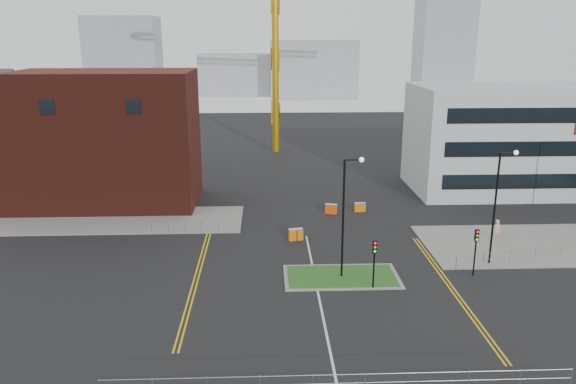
% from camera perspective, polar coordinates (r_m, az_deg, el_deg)
% --- Properties ---
extents(ground, '(200.00, 200.00, 0.00)m').
position_cam_1_polar(ground, '(35.38, 3.89, -14.04)').
color(ground, black).
rests_on(ground, ground).
extents(pavement_left, '(28.00, 8.00, 0.12)m').
position_cam_1_polar(pavement_left, '(57.74, -18.75, -2.76)').
color(pavement_left, slate).
rests_on(pavement_left, ground).
extents(pavement_right, '(24.00, 10.00, 0.12)m').
position_cam_1_polar(pavement_right, '(54.23, 26.07, -4.75)').
color(pavement_right, slate).
rests_on(pavement_right, ground).
extents(island_kerb, '(8.60, 4.60, 0.08)m').
position_cam_1_polar(island_kerb, '(42.67, 5.45, -8.56)').
color(island_kerb, slate).
rests_on(island_kerb, ground).
extents(grass_island, '(8.00, 4.00, 0.12)m').
position_cam_1_polar(grass_island, '(42.66, 5.45, -8.54)').
color(grass_island, '#214F1A').
rests_on(grass_island, ground).
extents(brick_building, '(24.20, 10.07, 14.24)m').
position_cam_1_polar(brick_building, '(62.57, -20.42, 4.90)').
color(brick_building, '#471811').
rests_on(brick_building, ground).
extents(office_block, '(25.00, 12.20, 12.00)m').
position_cam_1_polar(office_block, '(70.09, 22.78, 5.03)').
color(office_block, '#BABDBF').
rests_on(office_block, ground).
extents(streetlamp_island, '(1.46, 0.36, 9.18)m').
position_cam_1_polar(streetlamp_island, '(40.79, 5.95, -1.66)').
color(streetlamp_island, black).
rests_on(streetlamp_island, ground).
extents(streetlamp_right_near, '(1.46, 0.36, 9.18)m').
position_cam_1_polar(streetlamp_right_near, '(45.88, 20.60, -0.63)').
color(streetlamp_right_near, black).
rests_on(streetlamp_right_near, ground).
extents(traffic_light_island, '(0.28, 0.33, 3.65)m').
position_cam_1_polar(traffic_light_island, '(40.16, 8.77, -6.35)').
color(traffic_light_island, black).
rests_on(traffic_light_island, ground).
extents(traffic_light_right, '(0.28, 0.33, 3.65)m').
position_cam_1_polar(traffic_light_right, '(44.14, 18.57, -4.96)').
color(traffic_light_right, black).
rests_on(traffic_light_right, ground).
extents(railing_front, '(24.05, 0.05, 1.10)m').
position_cam_1_polar(railing_front, '(29.91, 5.20, -18.42)').
color(railing_front, gray).
rests_on(railing_front, ground).
extents(railing_left, '(6.05, 0.05, 1.10)m').
position_cam_1_polar(railing_left, '(51.88, -10.44, -3.43)').
color(railing_left, gray).
rests_on(railing_left, ground).
extents(railing_right, '(19.05, 5.05, 1.10)m').
position_cam_1_polar(railing_right, '(51.23, 25.97, -5.03)').
color(railing_right, gray).
rests_on(railing_right, ground).
extents(centre_line, '(0.15, 30.00, 0.01)m').
position_cam_1_polar(centre_line, '(37.11, 3.56, -12.50)').
color(centre_line, silver).
rests_on(centre_line, ground).
extents(yellow_left_a, '(0.12, 24.00, 0.01)m').
position_cam_1_polar(yellow_left_a, '(44.48, -9.22, -7.71)').
color(yellow_left_a, gold).
rests_on(yellow_left_a, ground).
extents(yellow_left_b, '(0.12, 24.00, 0.01)m').
position_cam_1_polar(yellow_left_b, '(44.44, -8.83, -7.71)').
color(yellow_left_b, gold).
rests_on(yellow_left_b, ground).
extents(yellow_right_a, '(0.12, 20.00, 0.01)m').
position_cam_1_polar(yellow_right_a, '(42.56, 16.01, -9.26)').
color(yellow_right_a, gold).
rests_on(yellow_right_a, ground).
extents(yellow_right_b, '(0.12, 20.00, 0.01)m').
position_cam_1_polar(yellow_right_b, '(42.65, 16.39, -9.23)').
color(yellow_right_b, gold).
rests_on(yellow_right_b, ground).
extents(skyline_a, '(18.00, 12.00, 22.00)m').
position_cam_1_polar(skyline_a, '(155.00, -16.31, 12.70)').
color(skyline_a, gray).
rests_on(skyline_a, ground).
extents(skyline_b, '(24.00, 12.00, 16.00)m').
position_cam_1_polar(skyline_b, '(161.37, 2.58, 12.32)').
color(skyline_b, gray).
rests_on(skyline_b, ground).
extents(skyline_c, '(14.00, 12.00, 28.00)m').
position_cam_1_polar(skyline_c, '(162.96, 15.50, 13.93)').
color(skyline_c, gray).
rests_on(skyline_c, ground).
extents(skyline_d, '(30.00, 12.00, 12.00)m').
position_cam_1_polar(skyline_d, '(170.96, -3.87, 11.82)').
color(skyline_d, gray).
rests_on(skyline_d, ground).
extents(pedestrian, '(0.80, 0.63, 1.92)m').
position_cam_1_polar(pedestrian, '(52.69, 20.49, -3.65)').
color(pedestrian, '#F8A3A0').
rests_on(pedestrian, ground).
extents(barrier_left, '(1.32, 0.66, 1.06)m').
position_cam_1_polar(barrier_left, '(49.58, 0.80, -4.28)').
color(barrier_left, orange).
rests_on(barrier_left, ground).
extents(barrier_mid, '(1.26, 0.76, 1.00)m').
position_cam_1_polar(barrier_mid, '(56.96, 4.42, -1.68)').
color(barrier_mid, '#E3490C').
rests_on(barrier_mid, ground).
extents(barrier_right, '(1.15, 0.45, 0.95)m').
position_cam_1_polar(barrier_right, '(57.91, 7.31, -1.50)').
color(barrier_right, orange).
rests_on(barrier_right, ground).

